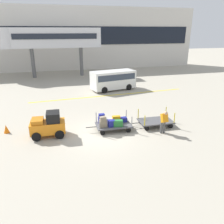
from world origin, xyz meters
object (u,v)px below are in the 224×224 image
baggage_cart_lead (112,123)px  shuttle_van (113,79)px  baggage_cart_middle (155,121)px  safety_cone_near (6,129)px  baggage_tug (48,125)px  baggage_handler (164,121)px

baggage_cart_lead → shuttle_van: 10.72m
baggage_cart_middle → baggage_cart_lead: bearing=178.2°
safety_cone_near → baggage_cart_lead: bearing=-11.1°
baggage_cart_middle → shuttle_van: size_ratio=0.59×
shuttle_van → safety_cone_near: size_ratio=9.25×
baggage_tug → safety_cone_near: baggage_tug is taller
shuttle_van → safety_cone_near: (-9.59, -8.99, -0.96)m
baggage_handler → baggage_cart_lead: bearing=156.7°
baggage_tug → baggage_cart_lead: size_ratio=0.71×
baggage_tug → baggage_cart_middle: 7.17m
baggage_tug → baggage_handler: size_ratio=1.37×
baggage_handler → shuttle_van: shuttle_van is taller
baggage_cart_lead → shuttle_van: bearing=74.6°
baggage_cart_lead → baggage_handler: baggage_handler is taller
safety_cone_near → baggage_tug: bearing=-23.8°
baggage_tug → safety_cone_near: 2.98m
baggage_tug → baggage_cart_middle: size_ratio=0.71×
baggage_cart_lead → baggage_handler: bearing=-23.3°
baggage_handler → safety_cone_near: size_ratio=2.84×
baggage_cart_lead → safety_cone_near: (-6.76, 1.33, -0.25)m
baggage_tug → safety_cone_near: (-2.69, 1.19, -0.48)m
shuttle_van → safety_cone_near: shuttle_van is taller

